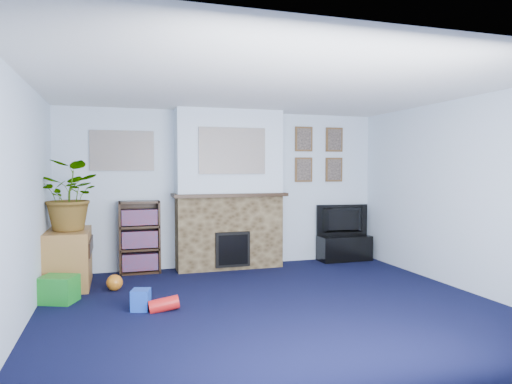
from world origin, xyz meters
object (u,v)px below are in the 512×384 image
object	(u,v)px
bookshelf	(140,239)
sideboard	(69,259)
tv_stand	(344,247)

from	to	relation	value
bookshelf	sideboard	size ratio (longest dim) A/B	1.12
bookshelf	sideboard	distance (m)	1.06
bookshelf	tv_stand	bearing A→B (deg)	-1.34
tv_stand	sideboard	size ratio (longest dim) A/B	0.92
tv_stand	sideboard	distance (m)	4.21
bookshelf	sideboard	xyz separation A→B (m)	(-0.91, -0.51, -0.15)
tv_stand	sideboard	world-z (taller)	sideboard
tv_stand	bookshelf	world-z (taller)	bookshelf
tv_stand	bookshelf	xyz separation A→B (m)	(-3.28, 0.08, 0.28)
sideboard	tv_stand	bearing A→B (deg)	5.95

